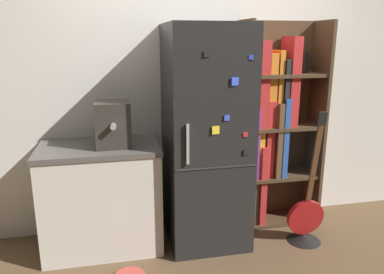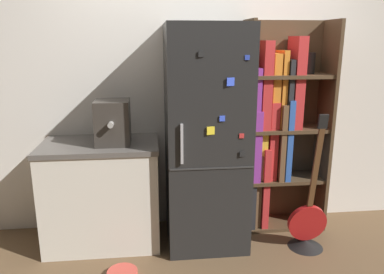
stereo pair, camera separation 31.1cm
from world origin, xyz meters
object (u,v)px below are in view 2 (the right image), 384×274
Objects in this scene: refrigerator at (206,138)px; bookshelf at (275,131)px; guitar at (307,229)px; pet_bowl at (122,274)px; espresso_machine at (113,122)px.

bookshelf reaches higher than refrigerator.
guitar is 1.53m from pet_bowl.
guitar is at bearing -9.59° from espresso_machine.
bookshelf is 1.75m from pet_bowl.
refrigerator is 0.98× the size of bookshelf.
bookshelf is at bearing 7.46° from espresso_machine.
bookshelf reaches higher than espresso_machine.
bookshelf is 5.27× the size of espresso_machine.
pet_bowl is (-0.69, -0.50, -0.88)m from refrigerator.
bookshelf is 1.42m from espresso_machine.
espresso_machine reaches higher than pet_bowl.
espresso_machine is at bearing -172.54° from bookshelf.
refrigerator is 0.68m from bookshelf.
refrigerator reaches higher than pet_bowl.
espresso_machine is at bearing 96.86° from pet_bowl.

